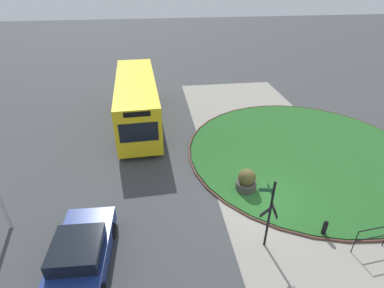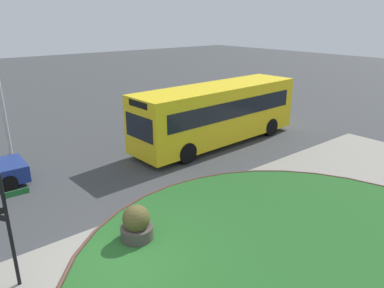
# 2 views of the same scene
# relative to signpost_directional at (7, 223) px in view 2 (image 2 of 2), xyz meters

# --- Properties ---
(ground) EXTENTS (120.00, 120.00, 0.00)m
(ground) POSITION_rel_signpost_directional_xyz_m (2.56, -0.95, -1.80)
(ground) COLOR #3D3F42
(grass_island) EXTENTS (13.20, 13.20, 0.10)m
(grass_island) POSITION_rel_signpost_directional_xyz_m (6.24, -4.64, -1.75)
(grass_island) COLOR #235B23
(grass_island) RESTS_ON ground
(grass_kerb_ring) EXTENTS (13.51, 13.51, 0.11)m
(grass_kerb_ring) POSITION_rel_signpost_directional_xyz_m (6.24, -4.64, -1.74)
(grass_kerb_ring) COLOR brown
(grass_kerb_ring) RESTS_ON ground
(signpost_directional) EXTENTS (1.29, 0.56, 3.10)m
(signpost_directional) POSITION_rel_signpost_directional_xyz_m (0.00, 0.00, 0.00)
(signpost_directional) COLOR black
(signpost_directional) RESTS_ON ground
(bus_yellow) EXTENTS (10.02, 2.94, 3.10)m
(bus_yellow) POSITION_rel_signpost_directional_xyz_m (11.52, 4.95, -0.13)
(bus_yellow) COLOR yellow
(bus_yellow) RESTS_ON ground
(planter_near_signpost) EXTENTS (0.98, 0.98, 1.18)m
(planter_near_signpost) POSITION_rel_signpost_directional_xyz_m (3.35, -0.28, -1.27)
(planter_near_signpost) COLOR #47423D
(planter_near_signpost) RESTS_ON ground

